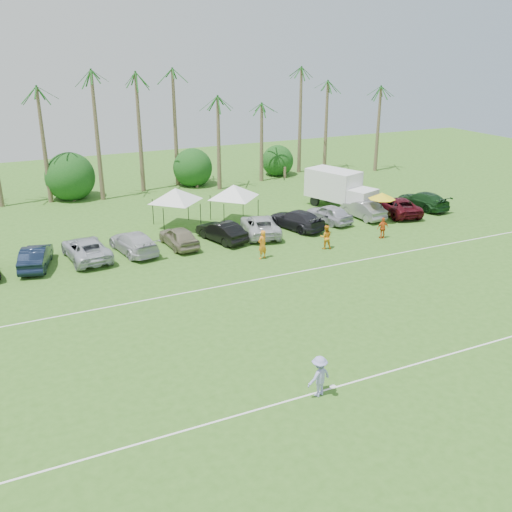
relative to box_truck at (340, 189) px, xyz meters
name	(u,v)px	position (x,y,z in m)	size (l,w,h in m)	color
ground	(379,408)	(-14.76, -25.48, -1.75)	(120.00, 120.00, 0.00)	#35651E
field_lines	(285,324)	(-14.76, -17.48, -1.74)	(80.00, 12.10, 0.01)	white
palm_tree_3	(37,88)	(-22.76, 12.52, 8.31)	(2.40, 2.40, 11.90)	brown
palm_tree_4	(88,117)	(-18.76, 12.52, 5.73)	(2.40, 2.40, 8.90)	brown
palm_tree_5	(132,105)	(-14.76, 12.52, 6.60)	(2.40, 2.40, 9.90)	brown
palm_tree_6	(173,94)	(-10.76, 12.52, 7.46)	(2.40, 2.40, 10.90)	brown
palm_tree_7	(213,83)	(-6.76, 12.52, 8.31)	(2.40, 2.40, 11.90)	brown
palm_tree_8	(260,108)	(-1.76, 12.52, 5.73)	(2.40, 2.40, 8.90)	brown
palm_tree_9	(303,97)	(3.24, 12.52, 6.60)	(2.40, 2.40, 9.90)	brown
palm_tree_10	(344,87)	(8.24, 12.52, 7.46)	(2.40, 2.40, 10.90)	brown
palm_tree_11	(375,78)	(12.24, 12.52, 8.31)	(2.40, 2.40, 11.90)	brown
bush_tree_1	(70,180)	(-20.76, 13.52, 0.05)	(4.00, 4.00, 4.00)	brown
bush_tree_2	(193,168)	(-8.76, 13.52, 0.05)	(4.00, 4.00, 4.00)	brown
bush_tree_3	(281,160)	(1.24, 13.52, 0.05)	(4.00, 4.00, 4.00)	brown
sideline_player_a	(262,244)	(-11.62, -8.32, -0.75)	(0.73, 0.48, 2.00)	orange
sideline_player_b	(326,237)	(-6.71, -8.48, -0.89)	(0.84, 0.65, 1.73)	orange
sideline_player_c	(383,228)	(-1.67, -8.34, -0.95)	(0.93, 0.39, 1.59)	#E15A19
box_truck	(340,189)	(0.00, 0.00, 0.00)	(4.36, 6.78, 3.27)	white
canopy_tent_left	(175,188)	(-14.66, 0.86, 1.40)	(4.54, 4.54, 3.68)	black
canopy_tent_right	(234,185)	(-10.09, 0.05, 1.38)	(4.51, 4.51, 3.65)	black
market_umbrella	(382,196)	(0.70, -4.94, 0.44)	(2.19, 2.19, 2.44)	black
frisbee_player	(319,376)	(-16.50, -23.65, -0.85)	(1.29, 0.92, 1.80)	#9B9BDC
parked_car_1	(36,257)	(-25.58, -3.51, -1.01)	(1.56, 4.47, 1.47)	black
parked_car_2	(86,249)	(-22.37, -3.36, -1.01)	(2.44, 5.30, 1.47)	#B1B5BE
parked_car_3	(134,242)	(-19.16, -3.41, -1.01)	(2.06, 5.08, 1.47)	silver
parked_car_4	(179,237)	(-15.95, -3.62, -1.01)	(1.74, 4.32, 1.47)	gray
parked_car_5	(221,231)	(-12.74, -3.76, -1.01)	(1.56, 4.47, 1.47)	black
parked_car_6	(260,225)	(-9.53, -3.66, -1.01)	(2.44, 5.30, 1.47)	silver
parked_car_7	(296,219)	(-6.32, -3.49, -1.01)	(2.06, 5.08, 1.47)	black
parked_car_8	(329,214)	(-3.11, -3.22, -1.01)	(1.74, 4.32, 1.47)	#ABAAB7
parked_car_9	(363,209)	(0.10, -3.36, -1.01)	(1.56, 4.47, 1.47)	gray
parked_car_10	(397,206)	(3.31, -3.75, -1.01)	(2.44, 5.30, 1.47)	#4C0C15
parked_car_11	(423,200)	(6.52, -3.21, -1.01)	(2.06, 5.08, 1.47)	#153917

